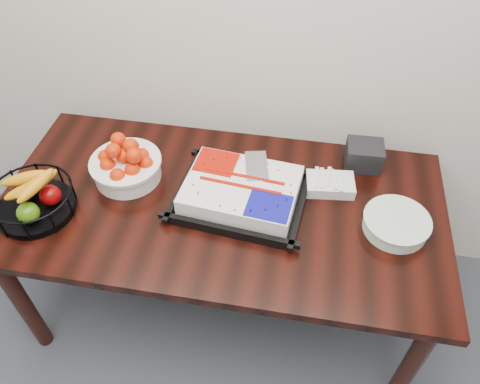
% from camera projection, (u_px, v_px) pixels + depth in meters
% --- Properties ---
extents(table, '(1.80, 0.90, 0.75)m').
position_uv_depth(table, '(222.00, 216.00, 1.96)').
color(table, black).
rests_on(table, ground).
extents(cake_tray, '(0.54, 0.45, 0.10)m').
position_uv_depth(cake_tray, '(241.00, 192.00, 1.87)').
color(cake_tray, black).
rests_on(cake_tray, table).
extents(tangerine_bowl, '(0.30, 0.30, 0.19)m').
position_uv_depth(tangerine_bowl, '(125.00, 162.00, 1.94)').
color(tangerine_bowl, white).
rests_on(tangerine_bowl, table).
extents(fruit_basket, '(0.32, 0.32, 0.17)m').
position_uv_depth(fruit_basket, '(32.00, 199.00, 1.81)').
color(fruit_basket, black).
rests_on(fruit_basket, table).
extents(plate_stack, '(0.25, 0.25, 0.06)m').
position_uv_depth(plate_stack, '(396.00, 224.00, 1.78)').
color(plate_stack, white).
rests_on(plate_stack, table).
extents(fork_bag, '(0.21, 0.15, 0.06)m').
position_uv_depth(fork_bag, '(330.00, 184.00, 1.93)').
color(fork_bag, silver).
rests_on(fork_bag, table).
extents(napkin_box, '(0.16, 0.14, 0.11)m').
position_uv_depth(napkin_box, '(364.00, 155.00, 2.01)').
color(napkin_box, black).
rests_on(napkin_box, table).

